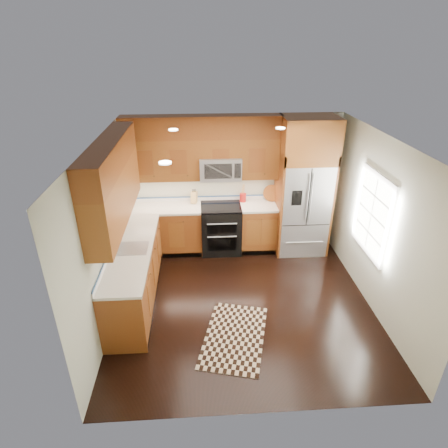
{
  "coord_description": "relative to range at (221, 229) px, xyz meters",
  "views": [
    {
      "loc": [
        -0.62,
        -4.78,
        3.83
      ],
      "look_at": [
        -0.26,
        0.6,
        1.11
      ],
      "focal_mm": 30.0,
      "sensor_mm": 36.0,
      "label": 1
    }
  ],
  "objects": [
    {
      "name": "sink_faucet",
      "position": [
        -1.48,
        -1.44,
        0.52
      ],
      "size": [
        0.54,
        0.44,
        0.37
      ],
      "color": "#B2B2B7",
      "rests_on": "countertop"
    },
    {
      "name": "upper_cabinets",
      "position": [
        -0.9,
        -0.58,
        1.56
      ],
      "size": [
        2.85,
        3.0,
        1.15
      ],
      "color": "brown",
      "rests_on": "ground"
    },
    {
      "name": "microwave",
      "position": [
        -0.0,
        0.13,
        1.19
      ],
      "size": [
        0.76,
        0.4,
        0.42
      ],
      "color": "#B2B2B7",
      "rests_on": "ground"
    },
    {
      "name": "rug",
      "position": [
        0.05,
        -2.44,
        -0.46
      ],
      "size": [
        1.13,
        1.52,
        0.01
      ],
      "primitive_type": "cube",
      "rotation": [
        0.0,
        0.0,
        -0.25
      ],
      "color": "black",
      "rests_on": "ground"
    },
    {
      "name": "window",
      "position": [
        2.23,
        -1.47,
        0.93
      ],
      "size": [
        0.04,
        1.1,
        1.3
      ],
      "color": "white",
      "rests_on": "ground"
    },
    {
      "name": "utensil_crock",
      "position": [
        0.44,
        0.21,
        0.59
      ],
      "size": [
        0.14,
        0.14,
        0.35
      ],
      "color": "#A91714",
      "rests_on": "countertop"
    },
    {
      "name": "refrigerator",
      "position": [
        1.55,
        -0.04,
        0.83
      ],
      "size": [
        0.98,
        0.75,
        2.6
      ],
      "color": "#B2B2B7",
      "rests_on": "ground"
    },
    {
      "name": "cutting_board",
      "position": [
        1.0,
        0.21,
        0.48
      ],
      "size": [
        0.41,
        0.41,
        0.02
      ],
      "primitive_type": "cylinder",
      "rotation": [
        0.0,
        0.0,
        -0.27
      ],
      "color": "brown",
      "rests_on": "countertop"
    },
    {
      "name": "base_cabinets",
      "position": [
        -0.98,
        -0.77,
        -0.02
      ],
      "size": [
        2.85,
        3.0,
        0.9
      ],
      "color": "brown",
      "rests_on": "ground"
    },
    {
      "name": "wall_left",
      "position": [
        -1.75,
        -1.67,
        0.83
      ],
      "size": [
        0.02,
        4.0,
        2.6
      ],
      "primitive_type": "cube",
      "color": "#B8BEAB",
      "rests_on": "ground"
    },
    {
      "name": "wall_back",
      "position": [
        0.25,
        0.33,
        0.83
      ],
      "size": [
        4.0,
        0.02,
        2.6
      ],
      "primitive_type": "cube",
      "color": "#B8BEAB",
      "rests_on": "ground"
    },
    {
      "name": "wall_right",
      "position": [
        2.25,
        -1.67,
        0.83
      ],
      "size": [
        0.02,
        4.0,
        2.6
      ],
      "primitive_type": "cube",
      "color": "#B8BEAB",
      "rests_on": "ground"
    },
    {
      "name": "ground",
      "position": [
        0.25,
        -1.67,
        -0.47
      ],
      "size": [
        4.0,
        4.0,
        0.0
      ],
      "primitive_type": "plane",
      "color": "black",
      "rests_on": "ground"
    },
    {
      "name": "countertop",
      "position": [
        -0.84,
        -0.65,
        0.45
      ],
      "size": [
        2.86,
        3.01,
        0.04
      ],
      "color": "white",
      "rests_on": "base_cabinets"
    },
    {
      "name": "knife_block",
      "position": [
        -0.5,
        0.21,
        0.59
      ],
      "size": [
        0.13,
        0.16,
        0.28
      ],
      "color": "tan",
      "rests_on": "countertop"
    },
    {
      "name": "range",
      "position": [
        0.0,
        0.0,
        0.0
      ],
      "size": [
        0.76,
        0.67,
        0.95
      ],
      "color": "black",
      "rests_on": "ground"
    }
  ]
}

